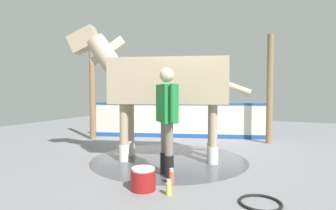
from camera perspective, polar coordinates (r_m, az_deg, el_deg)
The scene contains 11 objects.
ground_plane at distance 5.66m, azimuth 2.60°, elevation -10.86°, with size 16.00×16.00×0.02m, color gray.
wet_patch at distance 5.43m, azimuth 0.21°, elevation -11.32°, with size 3.03×3.03×0.00m, color #4C4C54.
barrier_wall at distance 7.84m, azimuth 2.37°, elevation -3.53°, with size 1.49×4.79×1.01m.
roof_post_near at distance 7.80m, azimuth -15.63°, elevation 3.16°, with size 0.16×0.16×2.78m, color olive.
roof_post_far at distance 7.42m, azimuth 20.64°, elevation 3.11°, with size 0.16×0.16×2.78m, color olive.
horse at distance 5.28m, azimuth -1.15°, elevation 4.62°, with size 1.45×3.50×2.64m.
handler at distance 4.29m, azimuth -0.26°, elevation -1.75°, with size 0.53×0.49×1.70m.
wash_bucket at distance 3.80m, azimuth -5.24°, elevation -15.24°, with size 0.34×0.34×0.30m.
bottle_shampoo at distance 3.62m, azimuth 0.17°, elevation -17.09°, with size 0.07×0.07×0.20m.
bottle_spray at distance 4.01m, azimuth 0.74°, elevation -14.92°, with size 0.08×0.08×0.23m.
hose_coil at distance 3.56m, azimuth 18.86°, elevation -18.87°, with size 0.50×0.50×0.03m, color black.
Camera 1 is at (-5.15, -1.95, 1.32)m, focal length 28.95 mm.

